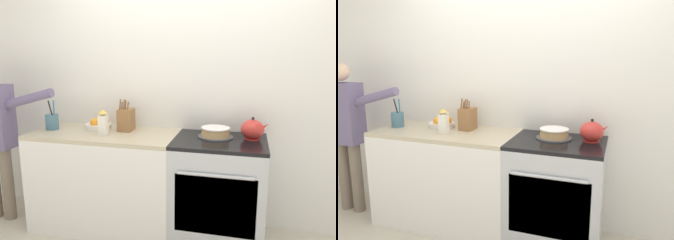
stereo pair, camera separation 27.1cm
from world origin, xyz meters
TOP-DOWN VIEW (x-y plane):
  - wall_back at (0.00, 0.63)m, footprint 8.00×0.04m
  - counter_cabinet at (-0.70, 0.31)m, footprint 1.30×0.61m
  - stove_range at (0.32, 0.30)m, footprint 0.76×0.64m
  - layer_cake at (0.28, 0.38)m, footprint 0.29×0.29m
  - tea_kettle at (0.58, 0.40)m, footprint 0.23×0.19m
  - knife_block at (-0.54, 0.43)m, footprint 0.12×0.16m
  - utensil_crock at (-1.22, 0.31)m, footprint 0.12×0.12m
  - fruit_bowl at (-0.81, 0.44)m, footprint 0.24×0.24m
  - milk_carton at (-0.66, 0.21)m, footprint 0.07×0.07m
  - person_baker at (-1.75, 0.19)m, footprint 0.89×0.20m

SIDE VIEW (x-z plane):
  - counter_cabinet at x=-0.70m, z-range 0.00..0.90m
  - stove_range at x=0.32m, z-range 0.00..0.90m
  - person_baker at x=-1.75m, z-range 0.14..1.64m
  - layer_cake at x=0.28m, z-range 0.90..0.98m
  - fruit_bowl at x=-0.81m, z-range 0.89..0.99m
  - utensil_crock at x=-1.22m, z-range 0.83..1.11m
  - tea_kettle at x=0.58m, z-range 0.89..1.07m
  - knife_block at x=-0.54m, z-range 0.85..1.15m
  - milk_carton at x=-0.66m, z-range 0.89..1.12m
  - wall_back at x=0.00m, z-range 0.00..2.60m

